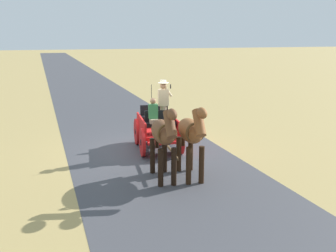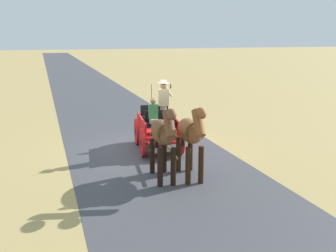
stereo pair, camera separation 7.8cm
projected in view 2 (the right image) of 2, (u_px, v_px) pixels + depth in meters
The scene contains 5 objects.
ground_plane at pixel (144, 148), 14.12m from camera, with size 200.00×200.00×0.00m, color tan.
road_surface at pixel (144, 148), 14.12m from camera, with size 5.42×160.00×0.01m, color #424247.
horse_drawn_carriage at pixel (158, 127), 13.83m from camera, with size 1.67×4.52×2.50m.
horse_near_side at pixel (191, 133), 10.90m from camera, with size 0.71×2.14×2.21m.
horse_off_side at pixel (163, 134), 10.75m from camera, with size 0.68×2.14×2.21m.
Camera 2 is at (3.33, 13.19, 3.98)m, focal length 42.09 mm.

